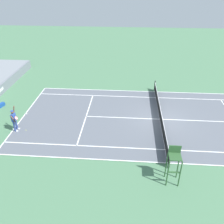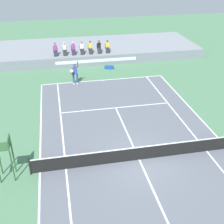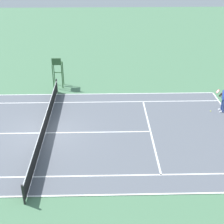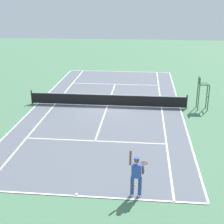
# 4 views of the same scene
# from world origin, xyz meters

# --- Properties ---
(ground_plane) EXTENTS (80.00, 80.00, 0.00)m
(ground_plane) POSITION_xyz_m (0.00, 0.00, 0.00)
(ground_plane) COLOR #4C7A56
(court) EXTENTS (11.08, 23.88, 0.03)m
(court) POSITION_xyz_m (0.00, 0.00, 0.01)
(court) COLOR slate
(court) RESTS_ON ground
(net) EXTENTS (11.98, 0.10, 1.07)m
(net) POSITION_xyz_m (0.00, 0.00, 0.52)
(net) COLOR black
(net) RESTS_ON ground
(tennis_player) EXTENTS (0.77, 0.62, 2.08)m
(tennis_player) POSITION_xyz_m (-2.53, 11.60, 0.99)
(tennis_player) COLOR navy
(tennis_player) RESTS_ON ground
(tennis_ball) EXTENTS (0.07, 0.07, 0.07)m
(tennis_ball) POSITION_xyz_m (-2.49, 10.84, 0.03)
(tennis_ball) COLOR #D1E533
(tennis_ball) RESTS_ON ground
(umpire_chair) EXTENTS (0.77, 0.77, 2.44)m
(umpire_chair) POSITION_xyz_m (-7.00, 0.00, 1.56)
(umpire_chair) COLOR #2D562D
(umpire_chair) RESTS_ON ground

